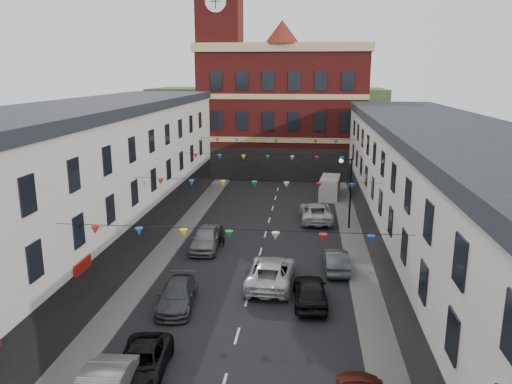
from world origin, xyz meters
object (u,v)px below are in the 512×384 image
at_px(car_right_d, 310,291).
at_px(street_lamp, 348,184).
at_px(car_left_e, 206,238).
at_px(car_right_f, 316,212).
at_px(white_van, 330,188).
at_px(pedestrian, 222,236).
at_px(car_left_d, 177,295).
at_px(car_left_c, 141,363).
at_px(car_right_e, 336,260).
at_px(moving_car, 271,272).

bearing_deg(car_right_d, street_lamp, -105.47).
relative_size(car_left_e, car_right_f, 0.83).
bearing_deg(car_left_e, white_van, 57.99).
relative_size(car_right_f, pedestrian, 3.52).
height_order(car_left_d, pedestrian, pedestrian).
distance_m(car_left_c, car_right_d, 10.54).
distance_m(street_lamp, car_right_e, 9.62).
height_order(car_right_f, moving_car, moving_car).
relative_size(car_left_d, car_right_d, 1.02).
bearing_deg(street_lamp, car_right_f, 137.12).
distance_m(street_lamp, car_left_e, 12.50).
height_order(street_lamp, car_right_f, street_lamp).
relative_size(moving_car, white_van, 1.20).
bearing_deg(car_right_e, car_right_d, 69.22).
bearing_deg(moving_car, street_lamp, -112.02).
bearing_deg(white_van, car_right_d, -87.84).
xyz_separation_m(car_left_c, car_right_f, (7.70, 24.03, 0.17)).
xyz_separation_m(car_left_c, white_van, (9.20, 32.53, 0.44)).
relative_size(car_left_e, pedestrian, 2.93).
bearing_deg(white_van, car_left_d, -103.09).
relative_size(street_lamp, pedestrian, 3.65).
xyz_separation_m(car_left_d, pedestrian, (0.77, 9.96, 0.15)).
bearing_deg(car_right_f, car_left_d, 62.17).
bearing_deg(car_right_f, street_lamp, 133.57).
distance_m(car_left_c, car_left_e, 15.91).
bearing_deg(car_right_f, car_right_e, 92.40).
distance_m(street_lamp, car_left_c, 24.23).
bearing_deg(car_right_d, pedestrian, -56.89).
bearing_deg(car_right_e, car_left_e, -21.11).
height_order(street_lamp, white_van, street_lamp).
bearing_deg(car_left_d, car_right_f, 60.09).
height_order(car_left_e, pedestrian, pedestrian).
xyz_separation_m(street_lamp, car_right_d, (-2.95, -14.06, -3.12)).
height_order(car_left_d, car_left_e, car_left_e).
distance_m(car_right_d, car_right_e, 5.35).
distance_m(car_left_c, car_right_f, 25.23).
distance_m(car_left_c, car_left_d, 6.58).
height_order(car_left_e, white_van, white_van).
bearing_deg(white_van, car_right_f, -93.24).
xyz_separation_m(car_left_d, car_left_e, (-0.28, 9.33, 0.15)).
relative_size(car_right_e, car_right_f, 0.73).
bearing_deg(moving_car, car_right_d, 137.88).
distance_m(street_lamp, moving_car, 13.22).
xyz_separation_m(car_left_e, moving_car, (5.25, -5.83, -0.02)).
distance_m(car_left_c, moving_car, 11.16).
relative_size(car_left_d, car_right_e, 1.10).
relative_size(street_lamp, car_right_e, 1.42).
xyz_separation_m(car_left_e, white_van, (9.66, 16.62, 0.25)).
relative_size(car_right_e, white_van, 0.87).
bearing_deg(pedestrian, car_left_d, -90.53).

